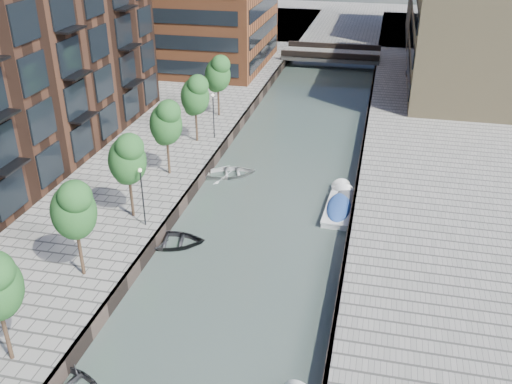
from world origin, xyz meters
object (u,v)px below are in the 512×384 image
(tree_4, at_px, (166,121))
(motorboat_4, at_px, (344,198))
(tree_5, at_px, (195,94))
(tree_2, at_px, (73,208))
(bridge, at_px, (332,55))
(tree_6, at_px, (218,73))
(sloop_4, at_px, (170,244))
(tree_3, at_px, (127,158))
(car, at_px, (416,75))
(sloop_3, at_px, (230,175))
(motorboat_3, at_px, (340,207))

(tree_4, bearing_deg, motorboat_4, 1.28)
(tree_5, bearing_deg, tree_2, -90.00)
(bridge, bearing_deg, tree_6, -108.10)
(tree_6, bearing_deg, motorboat_4, -44.76)
(tree_5, relative_size, sloop_4, 1.25)
(bridge, height_order, tree_3, tree_3)
(car, bearing_deg, tree_4, -140.09)
(sloop_3, bearing_deg, bridge, -28.59)
(tree_4, bearing_deg, tree_6, 90.00)
(tree_3, height_order, motorboat_4, tree_3)
(bridge, distance_m, motorboat_4, 40.06)
(tree_4, xyz_separation_m, tree_5, (0.00, 7.00, 0.00))
(tree_5, distance_m, sloop_3, 8.05)
(bridge, xyz_separation_m, tree_6, (-8.50, -26.00, 3.92))
(bridge, relative_size, tree_5, 2.18)
(sloop_3, xyz_separation_m, motorboat_3, (9.40, -3.84, 0.22))
(sloop_3, bearing_deg, motorboat_3, -134.24)
(tree_5, distance_m, tree_6, 7.00)
(car, bearing_deg, tree_6, -156.62)
(tree_2, height_order, sloop_4, tree_2)
(tree_2, xyz_separation_m, tree_3, (0.00, 7.00, 0.00))
(tree_6, bearing_deg, motorboat_3, -48.20)
(bridge, height_order, sloop_3, bridge)
(bridge, relative_size, sloop_4, 2.73)
(motorboat_4, height_order, car, car)
(tree_4, height_order, tree_6, same)
(motorboat_4, bearing_deg, tree_6, 135.24)
(tree_3, height_order, motorboat_3, tree_3)
(bridge, bearing_deg, tree_3, -100.25)
(tree_2, bearing_deg, tree_6, 90.00)
(tree_4, distance_m, car, 37.00)
(tree_5, distance_m, sloop_4, 16.64)
(sloop_4, xyz_separation_m, motorboat_4, (10.70, 8.77, 0.19))
(tree_3, xyz_separation_m, sloop_3, (4.19, 9.64, -5.31))
(tree_2, xyz_separation_m, motorboat_3, (13.60, 12.79, -5.09))
(sloop_3, relative_size, motorboat_3, 0.80)
(tree_5, bearing_deg, tree_6, 90.00)
(tree_5, xyz_separation_m, tree_6, (0.00, 7.00, 0.00))
(tree_6, distance_m, motorboat_4, 20.11)
(tree_3, distance_m, motorboat_3, 15.63)
(tree_2, height_order, car, tree_2)
(motorboat_3, bearing_deg, sloop_3, 157.77)
(motorboat_3, bearing_deg, car, 79.74)
(motorboat_3, relative_size, car, 1.48)
(tree_2, xyz_separation_m, motorboat_4, (13.80, 14.31, -5.12))
(tree_3, xyz_separation_m, tree_6, (0.00, 21.00, 0.00))
(motorboat_3, height_order, motorboat_4, motorboat_3)
(bridge, xyz_separation_m, sloop_4, (-5.40, -48.46, -1.39))
(tree_4, xyz_separation_m, car, (19.47, 31.25, -3.68))
(bridge, distance_m, tree_2, 54.81)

